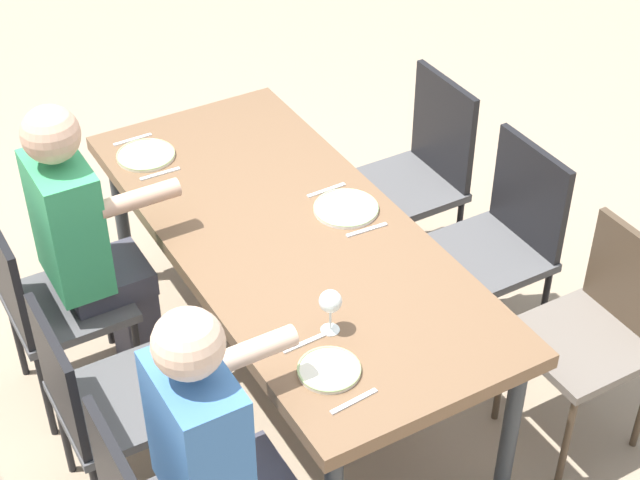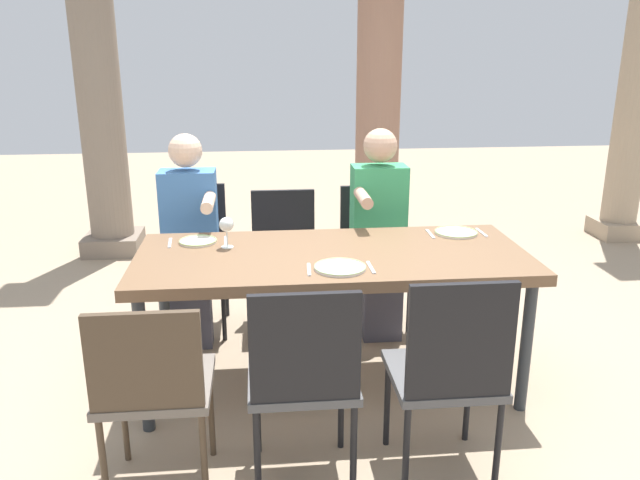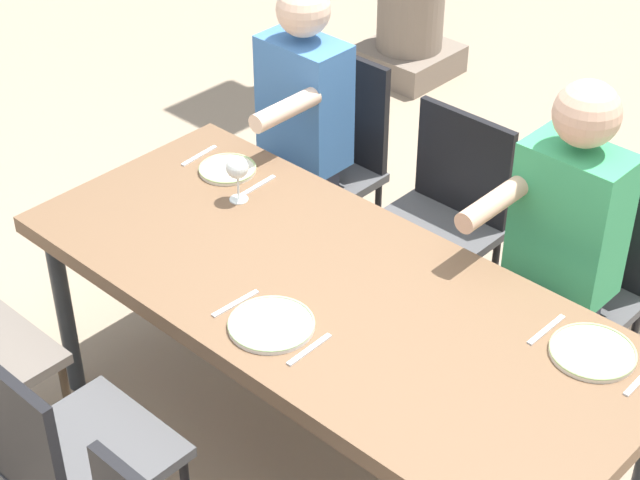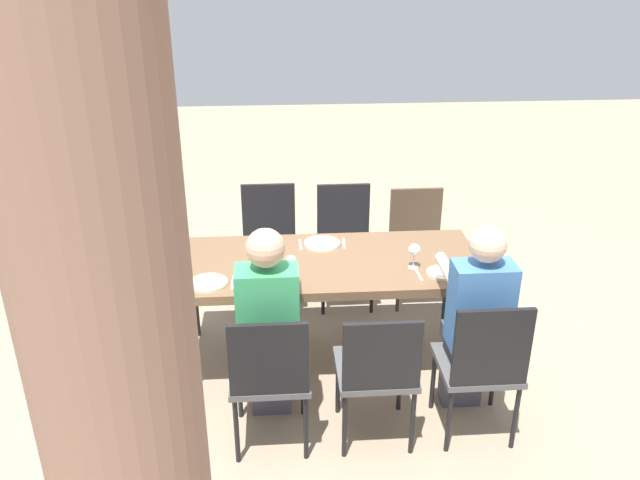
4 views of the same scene
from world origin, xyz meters
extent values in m
plane|color=gray|center=(0.00, 0.00, 0.00)|extent=(16.00, 16.00, 0.00)
cube|color=brown|center=(0.00, 0.00, 0.73)|extent=(2.03, 0.87, 0.06)
cylinder|color=#2D3338|center=(-0.93, 0.36, 0.35)|extent=(0.06, 0.06, 0.70)
cylinder|color=#2D3338|center=(0.93, 0.36, 0.35)|extent=(0.06, 0.06, 0.70)
cylinder|color=#2D3338|center=(-0.93, -0.36, 0.35)|extent=(0.06, 0.06, 0.70)
cylinder|color=#2D3338|center=(0.93, -0.36, 0.35)|extent=(0.06, 0.06, 0.70)
cube|color=#4F4F50|center=(-0.80, 0.78, 0.44)|extent=(0.44, 0.44, 0.04)
cube|color=black|center=(-0.80, 0.98, 0.68)|extent=(0.42, 0.03, 0.48)
cylinder|color=black|center=(-0.99, 0.59, 0.21)|extent=(0.03, 0.03, 0.42)
cylinder|color=black|center=(-0.61, 0.59, 0.21)|extent=(0.03, 0.03, 0.42)
cylinder|color=black|center=(-0.99, 0.97, 0.21)|extent=(0.03, 0.03, 0.42)
cylinder|color=black|center=(-0.61, 0.97, 0.21)|extent=(0.03, 0.03, 0.42)
cube|color=#6A6158|center=(-0.80, -0.78, 0.48)|extent=(0.44, 0.44, 0.04)
cube|color=#473828|center=(-0.80, -0.98, 0.68)|extent=(0.42, 0.03, 0.41)
cylinder|color=#473828|center=(-0.61, -0.59, 0.23)|extent=(0.03, 0.03, 0.46)
cylinder|color=#473828|center=(-0.99, -0.59, 0.23)|extent=(0.03, 0.03, 0.46)
cylinder|color=#473828|center=(-0.61, -0.97, 0.23)|extent=(0.03, 0.03, 0.46)
cylinder|color=#473828|center=(-0.99, -0.97, 0.23)|extent=(0.03, 0.03, 0.46)
cube|color=#4F4F50|center=(-0.21, 0.78, 0.45)|extent=(0.44, 0.44, 0.04)
cube|color=black|center=(-0.21, 0.98, 0.66)|extent=(0.42, 0.03, 0.43)
cylinder|color=black|center=(-0.40, 0.59, 0.21)|extent=(0.03, 0.03, 0.43)
cylinder|color=black|center=(-0.02, 0.59, 0.21)|extent=(0.03, 0.03, 0.43)
cylinder|color=black|center=(-0.40, 0.97, 0.21)|extent=(0.03, 0.03, 0.43)
cylinder|color=black|center=(-0.02, 0.97, 0.21)|extent=(0.03, 0.03, 0.43)
cube|color=#4F4F50|center=(-0.21, -0.78, 0.48)|extent=(0.44, 0.44, 0.04)
cube|color=black|center=(-0.21, -0.98, 0.71)|extent=(0.42, 0.03, 0.45)
cylinder|color=black|center=(-0.02, -0.59, 0.23)|extent=(0.03, 0.03, 0.46)
cylinder|color=black|center=(-0.40, -0.59, 0.23)|extent=(0.03, 0.03, 0.46)
cylinder|color=black|center=(-0.02, -0.97, 0.23)|extent=(0.03, 0.03, 0.46)
cylinder|color=black|center=(-0.40, -0.97, 0.23)|extent=(0.03, 0.03, 0.46)
cube|color=#4F4F50|center=(0.38, 0.78, 0.45)|extent=(0.44, 0.44, 0.04)
cube|color=black|center=(0.38, 0.98, 0.67)|extent=(0.42, 0.03, 0.45)
cylinder|color=black|center=(0.19, 0.59, 0.21)|extent=(0.03, 0.03, 0.43)
cylinder|color=black|center=(0.57, 0.59, 0.21)|extent=(0.03, 0.03, 0.43)
cylinder|color=black|center=(0.19, 0.97, 0.21)|extent=(0.03, 0.03, 0.43)
cylinder|color=black|center=(0.57, 0.97, 0.21)|extent=(0.03, 0.03, 0.43)
cube|color=#4F4F50|center=(0.38, -0.78, 0.46)|extent=(0.44, 0.44, 0.04)
cube|color=black|center=(0.38, -0.98, 0.70)|extent=(0.42, 0.03, 0.49)
cylinder|color=black|center=(0.57, -0.59, 0.22)|extent=(0.03, 0.03, 0.44)
cylinder|color=black|center=(0.19, -0.59, 0.22)|extent=(0.03, 0.03, 0.44)
cylinder|color=black|center=(0.57, -0.97, 0.22)|extent=(0.03, 0.03, 0.44)
cylinder|color=black|center=(0.19, -0.97, 0.22)|extent=(0.03, 0.03, 0.44)
cube|color=#3F3F4C|center=(-0.80, 0.53, 0.23)|extent=(0.24, 0.14, 0.46)
cube|color=#3F3F4C|center=(-0.80, 0.62, 0.51)|extent=(0.28, 0.32, 0.10)
cube|color=#3F72B2|center=(-0.80, 0.73, 0.81)|extent=(0.34, 0.20, 0.50)
sphere|color=beige|center=(-0.80, 0.73, 1.18)|extent=(0.20, 0.20, 0.20)
cylinder|color=beige|center=(-0.66, 0.49, 0.92)|extent=(0.07, 0.30, 0.07)
cube|color=#3F3F4C|center=(0.38, 0.52, 0.23)|extent=(0.24, 0.14, 0.46)
cube|color=#3F3F4C|center=(0.38, 0.61, 0.51)|extent=(0.28, 0.32, 0.10)
cube|color=#389E60|center=(0.38, 0.72, 0.82)|extent=(0.34, 0.20, 0.51)
sphere|color=tan|center=(0.38, 0.72, 1.20)|extent=(0.21, 0.21, 0.21)
cylinder|color=tan|center=(0.24, 0.48, 0.93)|extent=(0.07, 0.30, 0.07)
cylinder|color=#936B56|center=(0.70, 2.50, 1.58)|extent=(0.39, 0.39, 2.84)
cylinder|color=silver|center=(-0.71, 0.24, 0.76)|extent=(0.20, 0.20, 0.01)
torus|color=#A0BE77|center=(-0.71, 0.24, 0.77)|extent=(0.20, 0.20, 0.01)
cylinder|color=white|center=(-0.55, 0.14, 0.76)|extent=(0.06, 0.06, 0.00)
cylinder|color=white|center=(-0.55, 0.14, 0.80)|extent=(0.01, 0.01, 0.09)
sphere|color=white|center=(-0.55, 0.14, 0.88)|extent=(0.08, 0.08, 0.08)
cube|color=silver|center=(-0.86, 0.24, 0.76)|extent=(0.03, 0.17, 0.01)
cube|color=silver|center=(-0.56, 0.24, 0.76)|extent=(0.02, 0.17, 0.01)
cylinder|color=white|center=(0.01, -0.25, 0.76)|extent=(0.25, 0.25, 0.01)
torus|color=#A4C786|center=(0.01, -0.25, 0.77)|extent=(0.25, 0.25, 0.01)
cube|color=silver|center=(-0.14, -0.25, 0.76)|extent=(0.03, 0.17, 0.01)
cube|color=silver|center=(0.16, -0.25, 0.76)|extent=(0.02, 0.17, 0.01)
cylinder|color=silver|center=(0.74, 0.27, 0.76)|extent=(0.24, 0.24, 0.01)
torus|color=#A0BE77|center=(0.74, 0.27, 0.77)|extent=(0.24, 0.24, 0.01)
cube|color=silver|center=(0.59, 0.27, 0.76)|extent=(0.02, 0.17, 0.01)
cube|color=silver|center=(0.89, 0.27, 0.76)|extent=(0.02, 0.17, 0.01)
camera|label=1|loc=(-2.64, 1.39, 3.01)|focal=56.34mm
camera|label=2|loc=(-0.37, -3.09, 1.79)|focal=35.44mm
camera|label=3|loc=(1.70, -1.86, 2.70)|focal=59.44mm
camera|label=4|loc=(0.31, 3.77, 2.62)|focal=36.24mm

